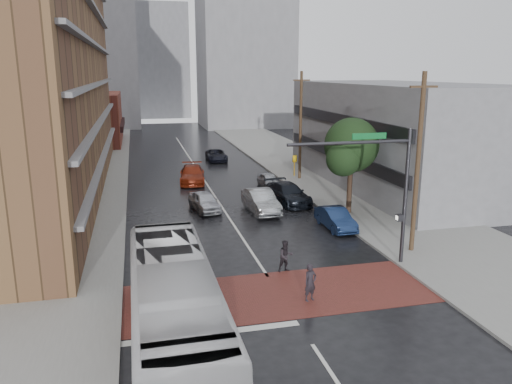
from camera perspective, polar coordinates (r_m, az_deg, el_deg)
ground at (r=23.03m, az=3.00°, el=-12.08°), size 160.00×160.00×0.00m
crosswalk at (r=23.46m, az=2.65°, el=-11.55°), size 14.00×5.00×0.02m
sidewalk_west at (r=46.27m, az=-20.05°, el=0.44°), size 9.00×90.00×0.15m
sidewalk_east at (r=49.16m, az=7.60°, el=1.90°), size 9.00×90.00×0.15m
apartment_block at (r=44.76m, az=-25.03°, el=17.58°), size 10.00×44.00×28.00m
storefront_west at (r=74.39m, az=-18.31°, el=7.97°), size 8.00×16.00×7.00m
building_east at (r=46.10m, az=15.87°, el=6.30°), size 11.00×26.00×9.00m
distant_tower_west at (r=98.37m, az=-19.00°, el=16.45°), size 18.00×16.00×32.00m
distant_tower_east at (r=94.35m, az=-1.33°, el=18.52°), size 16.00×14.00×36.00m
distant_tower_center at (r=115.03m, az=-10.91°, el=14.42°), size 12.00×10.00×24.00m
street_tree at (r=35.44m, az=10.84°, el=4.88°), size 4.20×4.10×6.90m
signal_mast at (r=25.85m, az=14.06°, el=1.50°), size 6.50×0.30×7.20m
utility_pole_near at (r=28.49m, az=18.01°, el=3.17°), size 1.60×0.26×10.00m
utility_pole_far at (r=46.54m, az=5.11°, el=7.61°), size 1.60×0.26×10.00m
transit_bus at (r=18.42m, az=-9.28°, el=-13.20°), size 2.99×12.41×3.45m
pedestrian_a at (r=22.60m, az=6.22°, el=-10.25°), size 0.74×0.61×1.74m
pedestrian_b at (r=25.63m, az=3.44°, el=-7.33°), size 0.89×0.74×1.65m
car_travel_a at (r=36.74m, az=-5.90°, el=-1.07°), size 2.32×4.33×1.40m
car_travel_b at (r=36.13m, az=0.56°, el=-1.06°), size 2.00×5.06×1.64m
car_travel_c at (r=46.10m, az=-7.31°, el=2.02°), size 2.79×5.63×1.57m
suv_travel at (r=57.12m, az=-4.55°, el=4.21°), size 2.36×4.81×1.32m
car_parked_near at (r=32.82m, az=9.07°, el=-3.00°), size 1.53×4.16×1.36m
car_parked_mid at (r=38.68m, az=3.68°, el=-0.17°), size 2.92×5.57×1.54m
car_parked_far at (r=44.04m, az=1.50°, el=1.36°), size 1.65×3.69×1.23m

